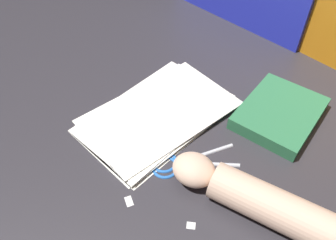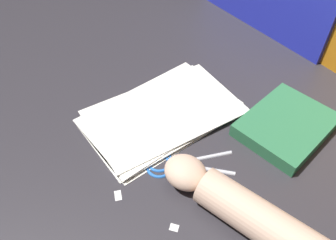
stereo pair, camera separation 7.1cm
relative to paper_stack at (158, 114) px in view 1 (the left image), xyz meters
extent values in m
plane|color=#2D2B30|center=(0.06, 0.02, -0.01)|extent=(6.00, 6.00, 0.00)
cube|color=white|center=(0.00, 0.00, -0.01)|extent=(0.22, 0.36, 0.00)
cube|color=white|center=(0.00, 0.00, 0.00)|extent=(0.22, 0.36, 0.00)
cube|color=white|center=(0.00, 0.00, 0.00)|extent=(0.23, 0.36, 0.00)
cube|color=white|center=(-0.01, 0.00, 0.00)|extent=(0.23, 0.37, 0.00)
cube|color=white|center=(0.00, 0.01, 0.01)|extent=(0.25, 0.38, 0.00)
cube|color=#2D7247|center=(0.21, 0.20, 0.01)|extent=(0.19, 0.23, 0.03)
sphere|color=silver|center=(0.13, -0.06, 0.00)|extent=(0.01, 0.01, 0.01)
cylinder|color=silver|center=(0.16, -0.01, 0.00)|extent=(0.06, 0.12, 0.01)
torus|color=blue|center=(0.12, -0.10, 0.00)|extent=(0.08, 0.08, 0.01)
cylinder|color=silver|center=(0.18, -0.02, 0.00)|extent=(0.10, 0.09, 0.01)
torus|color=blue|center=(0.11, -0.09, 0.00)|extent=(0.08, 0.08, 0.01)
cylinder|color=beige|center=(0.34, -0.04, 0.03)|extent=(0.24, 0.13, 0.07)
ellipsoid|color=beige|center=(0.18, -0.08, 0.03)|extent=(0.10, 0.10, 0.05)
cube|color=white|center=(0.13, -0.20, -0.01)|extent=(0.03, 0.02, 0.00)
cube|color=white|center=(0.10, -0.12, -0.01)|extent=(0.03, 0.03, 0.00)
cube|color=white|center=(0.25, -0.15, -0.01)|extent=(0.02, 0.02, 0.00)
camera|label=1|loc=(0.41, -0.38, 0.57)|focal=35.00mm
camera|label=2|loc=(0.46, -0.33, 0.57)|focal=35.00mm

